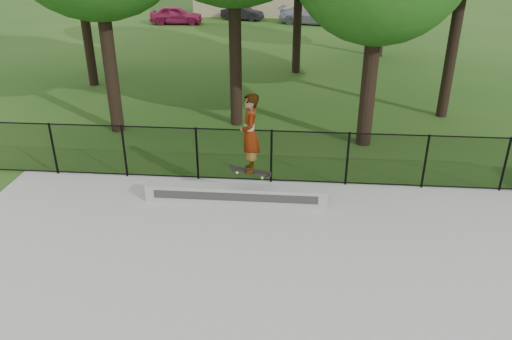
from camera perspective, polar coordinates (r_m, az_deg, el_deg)
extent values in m
cube|color=#9E9D99|center=(12.46, -2.30, -2.76)|extent=(4.52, 0.40, 0.43)
imported|color=#941A45|center=(39.29, -9.10, 17.10)|extent=(3.89, 1.71, 1.31)
imported|color=black|center=(40.70, -1.58, 17.50)|extent=(3.13, 1.79, 1.07)
imported|color=gray|center=(39.01, 5.99, 17.17)|extent=(4.27, 2.60, 1.26)
cube|color=black|center=(11.99, -0.68, -0.14)|extent=(0.84, 0.23, 0.12)
imported|color=#C2FFFE|center=(11.60, -0.70, 4.19)|extent=(0.56, 0.76, 1.90)
cylinder|color=black|center=(14.79, -22.14, 2.28)|extent=(0.06, 0.06, 1.50)
cylinder|color=black|center=(14.01, -14.81, 2.10)|extent=(0.06, 0.06, 1.50)
cylinder|color=black|center=(13.48, -6.76, 1.87)|extent=(0.06, 0.06, 1.50)
cylinder|color=black|center=(13.24, 1.76, 1.59)|extent=(0.06, 0.06, 1.50)
cylinder|color=black|center=(13.29, 10.40, 1.26)|extent=(0.06, 0.06, 1.50)
cylinder|color=black|center=(13.64, 18.78, 0.92)|extent=(0.06, 0.06, 1.50)
cylinder|color=black|center=(14.27, 26.58, 0.58)|extent=(0.06, 0.06, 1.50)
cylinder|color=black|center=(12.96, 1.80, 4.50)|extent=(16.00, 0.04, 0.04)
cylinder|color=black|center=(13.53, 1.72, -1.12)|extent=(16.00, 0.04, 0.04)
cube|color=black|center=(13.24, 1.76, 1.59)|extent=(16.00, 0.01, 1.50)
cylinder|color=black|center=(17.24, -16.42, 12.20)|extent=(0.44, 0.44, 5.01)
cylinder|color=black|center=(17.17, -2.38, 13.88)|extent=(0.44, 0.44, 5.45)
cylinder|color=black|center=(15.85, 12.82, 10.23)|extent=(0.44, 0.44, 4.34)
cylinder|color=black|center=(19.25, 21.69, 13.83)|extent=(0.44, 0.44, 5.70)
cylinder|color=black|center=(23.41, -18.73, 14.44)|extent=(0.44, 0.44, 4.41)
cylinder|color=black|center=(24.48, 4.75, 16.54)|extent=(0.44, 0.44, 4.81)
cylinder|color=black|center=(28.83, 14.18, 16.43)|extent=(0.44, 0.44, 4.00)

